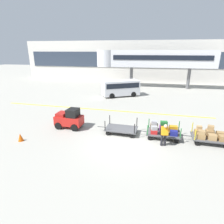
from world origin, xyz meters
TOP-DOWN VIEW (x-y plane):
  - ground_plane at (0.00, 0.00)m, footprint 120.00×120.00m
  - apron_lead_line at (-3.44, 6.67)m, footprint 21.84×0.98m
  - terminal_building at (0.00, 25.98)m, footprint 46.93×2.51m
  - jet_bridge at (1.15, 19.99)m, footprint 18.43×3.00m
  - baggage_tug at (-4.61, 1.69)m, footprint 2.16×1.33m
  - baggage_cart_lead at (-0.46, 1.47)m, footprint 3.03×1.52m
  - baggage_cart_middle at (2.51, 1.34)m, footprint 3.03×1.52m
  - baggage_cart_tail at (5.51, 1.15)m, footprint 3.03×1.52m
  - baggage_handler at (2.50, 0.08)m, footprint 0.46×0.48m
  - shuttle_van at (-2.32, 12.97)m, footprint 5.12×3.97m
  - safety_cone_near at (-6.95, -1.11)m, footprint 0.36×0.36m

SIDE VIEW (x-z plane):
  - ground_plane at x=0.00m, z-range 0.00..0.00m
  - apron_lead_line at x=-3.44m, z-range 0.00..0.01m
  - safety_cone_near at x=-6.95m, z-range 0.00..0.55m
  - baggage_cart_lead at x=-0.46m, z-range -0.20..0.90m
  - baggage_cart_tail at x=5.51m, z-range -0.03..1.09m
  - baggage_cart_middle at x=2.51m, z-range -0.01..1.11m
  - baggage_tug at x=-4.61m, z-range -0.04..1.54m
  - baggage_handler at x=2.50m, z-range 0.08..1.65m
  - shuttle_van at x=-2.32m, z-range 0.19..2.28m
  - terminal_building at x=0.00m, z-range 0.01..7.57m
  - jet_bridge at x=1.15m, z-range 1.60..7.47m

